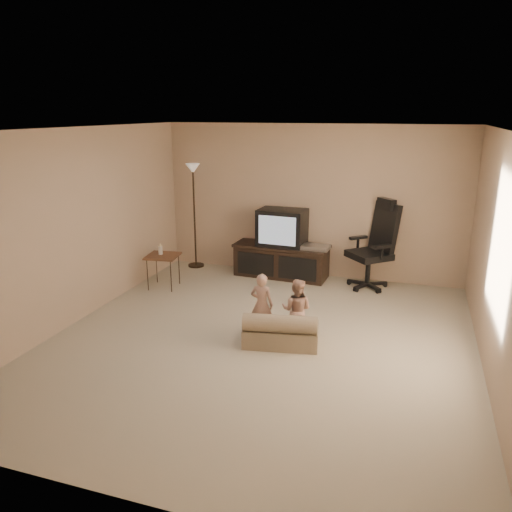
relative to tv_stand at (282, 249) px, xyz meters
The scene contains 9 objects.
floor 2.57m from the tv_stand, 80.66° to the right, with size 5.50×5.50×0.00m, color #B9AC93.
room_shell 2.73m from the tv_stand, 80.66° to the right, with size 5.50×5.50×5.50m.
tv_stand is the anchor object (origin of this frame).
office_chair 1.51m from the tv_stand, ahead, with size 0.91×0.91×1.40m.
side_table 1.98m from the tv_stand, 145.84° to the right, with size 0.53×0.53×0.71m.
floor_lamp 1.83m from the tv_stand, behind, with size 0.28×0.28×1.83m.
child_sofa 2.62m from the tv_stand, 75.11° to the right, with size 0.95×0.64×0.43m.
toddler_left 2.32m from the tv_stand, 81.03° to the right, with size 0.29×0.21×0.79m, color tan.
toddler_right 2.45m from the tv_stand, 70.72° to the right, with size 0.38×0.21×0.78m, color tan.
Camera 1 is at (1.66, -5.27, 2.70)m, focal length 35.00 mm.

